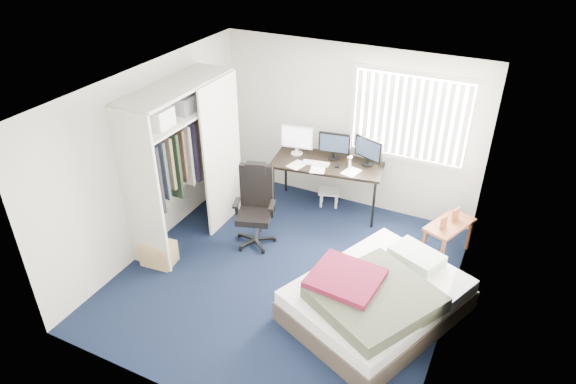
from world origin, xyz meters
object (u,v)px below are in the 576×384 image
(desk, at_px, (329,160))
(office_chair, at_px, (256,213))
(bed, at_px, (376,298))
(nightstand, at_px, (449,227))

(desk, xyz_separation_m, office_chair, (-0.58, -1.24, -0.38))
(office_chair, xyz_separation_m, bed, (1.98, -0.72, -0.17))
(desk, height_order, bed, desk)
(bed, bearing_deg, desk, 125.57)
(nightstand, relative_size, bed, 0.34)
(office_chair, distance_m, bed, 2.11)
(office_chair, bearing_deg, desk, 65.14)
(desk, height_order, nightstand, desk)
(office_chair, relative_size, bed, 0.49)
(nightstand, xyz_separation_m, bed, (-0.50, -1.57, -0.16))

